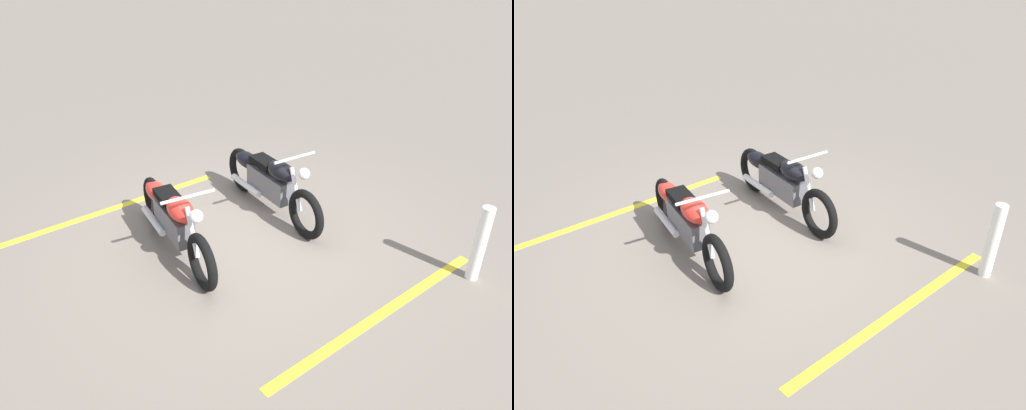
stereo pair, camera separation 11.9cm
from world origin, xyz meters
TOP-DOWN VIEW (x-y plane):
  - ground_plane at (0.00, 0.00)m, footprint 60.00×60.00m
  - motorcycle_bright_foreground at (-0.31, -0.77)m, footprint 2.22×0.67m
  - motorcycle_dark_foreground at (-0.33, 0.78)m, footprint 2.23×0.62m
  - bollard_post at (2.34, 1.57)m, footprint 0.14×0.14m
  - parking_stripe_near at (-1.77, -0.88)m, footprint 0.15×3.20m
  - parking_stripe_mid at (2.08, 0.27)m, footprint 0.15×3.20m

SIDE VIEW (x-z plane):
  - ground_plane at x=0.00m, z-range 0.00..0.00m
  - parking_stripe_near at x=-1.77m, z-range 0.00..0.01m
  - parking_stripe_mid at x=2.08m, z-range 0.00..0.01m
  - motorcycle_bright_foreground at x=-0.31m, z-range -0.06..0.98m
  - motorcycle_dark_foreground at x=-0.33m, z-range -0.06..0.98m
  - bollard_post at x=2.34m, z-range 0.00..0.93m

